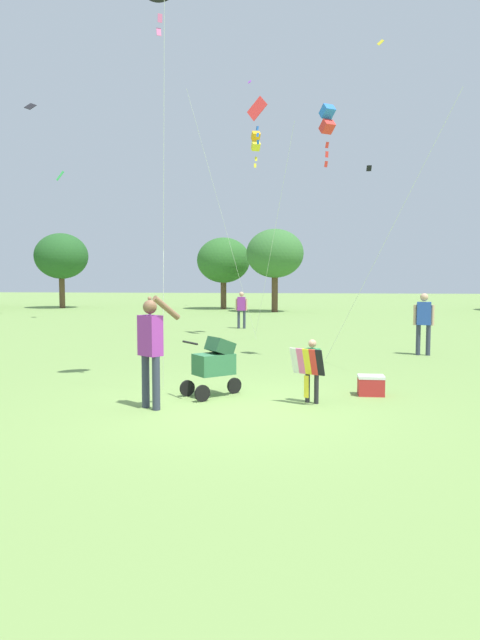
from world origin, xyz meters
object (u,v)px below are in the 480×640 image
object	(u,v)px
person_red_shirt	(150,310)
cooler_box	(371,385)
stroller	(215,361)
person_sitting_far	(424,319)
person_adult_flyer	(151,343)
kite_orange_delta	(328,121)
kite_green_novelty	(256,143)
kite_blue_high	(255,117)
child_with_butterfly_kite	(311,365)
person_couple_left	(241,307)

from	to	relation	value
person_red_shirt	cooler_box	xyz separation A→B (m)	(7.20, -11.92, -0.57)
stroller	person_sitting_far	bearing A→B (deg)	50.27
person_adult_flyer	kite_orange_delta	size ratio (longest dim) A/B	0.29
person_red_shirt	person_sitting_far	size ratio (longest dim) A/B	0.78
person_adult_flyer	kite_green_novelty	size ratio (longest dim) A/B	0.26
kite_blue_high	person_red_shirt	distance (m)	8.49
kite_green_novelty	cooler_box	distance (m)	11.50
child_with_butterfly_kite	kite_blue_high	size ratio (longest dim) A/B	0.13
kite_blue_high	person_sitting_far	xyz separation A→B (m)	(4.71, -3.29, -6.17)
stroller	kite_orange_delta	world-z (taller)	kite_orange_delta
person_adult_flyer	cooler_box	xyz separation A→B (m)	(3.54, 1.38, -0.85)
stroller	cooler_box	size ratio (longest dim) A/B	2.30
person_adult_flyer	kite_blue_high	distance (m)	11.65
kite_orange_delta	kite_green_novelty	xyz separation A→B (m)	(-2.13, 5.46, 0.81)
kite_blue_high	person_sitting_far	distance (m)	8.43
kite_green_novelty	kite_blue_high	size ratio (longest dim) A/B	0.87
kite_blue_high	cooler_box	bearing A→B (deg)	-72.14
person_sitting_far	person_adult_flyer	bearing A→B (deg)	-129.75
person_red_shirt	person_couple_left	world-z (taller)	person_couple_left
cooler_box	kite_green_novelty	bearing A→B (deg)	106.70
person_red_shirt	person_sitting_far	bearing A→B (deg)	-36.16
kite_green_novelty	kite_orange_delta	bearing A→B (deg)	-68.71
child_with_butterfly_kite	person_adult_flyer	bearing A→B (deg)	-165.65
person_sitting_far	person_couple_left	size ratio (longest dim) A/B	1.12
person_couple_left	person_sitting_far	bearing A→B (deg)	-51.74
person_adult_flyer	cooler_box	bearing A→B (deg)	21.29
child_with_butterfly_kite	person_sitting_far	xyz separation A→B (m)	(3.01, 5.97, 0.33)
person_adult_flyer	cooler_box	distance (m)	3.89
kite_orange_delta	person_sitting_far	bearing A→B (deg)	29.74
person_red_shirt	kite_blue_high	bearing A→B (deg)	-37.42
kite_blue_high	cooler_box	distance (m)	11.33
person_adult_flyer	kite_green_novelty	bearing A→B (deg)	85.82
kite_green_novelty	person_adult_flyer	bearing A→B (deg)	-94.18
kite_orange_delta	person_couple_left	world-z (taller)	kite_orange_delta
person_adult_flyer	cooler_box	world-z (taller)	person_adult_flyer
stroller	person_couple_left	distance (m)	12.64
stroller	kite_orange_delta	xyz separation A→B (m)	(2.05, 4.11, 5.07)
kite_orange_delta	person_red_shirt	bearing A→B (deg)	128.75
person_red_shirt	cooler_box	world-z (taller)	person_red_shirt
person_adult_flyer	kite_blue_high	xyz separation A→B (m)	(0.79, 9.90, 6.10)
kite_blue_high	person_couple_left	distance (m)	7.34
person_sitting_far	person_red_shirt	bearing A→B (deg)	143.84
kite_green_novelty	person_red_shirt	bearing A→B (deg)	148.52
kite_green_novelty	person_red_shirt	xyz separation A→B (m)	(-4.43, 2.71, -5.74)
stroller	kite_green_novelty	world-z (taller)	kite_green_novelty
stroller	person_couple_left	world-z (taller)	person_couple_left
child_with_butterfly_kite	person_sitting_far	world-z (taller)	person_sitting_far
child_with_butterfly_kite	kite_orange_delta	size ratio (longest dim) A/B	0.17
child_with_butterfly_kite	stroller	distance (m)	1.69
kite_orange_delta	kite_blue_high	world-z (taller)	kite_blue_high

